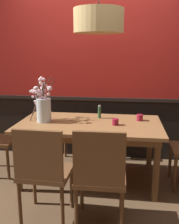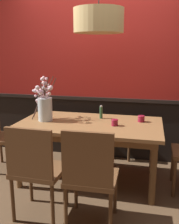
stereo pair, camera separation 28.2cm
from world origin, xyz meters
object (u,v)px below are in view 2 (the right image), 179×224
Objects in this scene: chair_far_side_left at (84,120)px; chair_near_side_right at (90,174)px; vase_with_blossoms at (44,105)px; pendant_lamp at (99,21)px; condiment_bottle at (101,112)px; candle_holder_nearer_center at (115,122)px; chair_near_side_left at (36,167)px; candle_holder_nearer_edge at (141,119)px; chair_far_side_right at (120,122)px; dining_table at (90,129)px.

chair_near_side_right is at bearing -73.76° from chair_far_side_left.
vase_with_blossoms is 0.57× the size of pendant_lamp.
pendant_lamp is (0.00, -0.23, 1.08)m from condiment_bottle.
pendant_lamp reaches higher than candle_holder_nearer_center.
chair_near_side_left is 1.42m from candle_holder_nearer_edge.
condiment_bottle is (0.40, -0.66, 0.30)m from chair_far_side_left.
chair_near_side_right is at bearing -109.78° from candle_holder_nearer_edge.
chair_far_side_left is 1.03m from vase_with_blossoms.
chair_near_side_right is 1.17m from candle_holder_nearer_edge.
chair_near_side_left is 1.89m from chair_far_side_right.
chair_far_side_left is 1.16m from candle_holder_nearer_center.
candle_holder_nearer_center reaches higher than dining_table.
candle_holder_nearer_center is (0.62, -0.95, 0.26)m from chair_far_side_left.
vase_with_blossoms is at bearing -106.14° from chair_far_side_left.
condiment_bottle reaches higher than candle_holder_nearer_edge.
dining_table is 1.80× the size of chair_near_side_right.
chair_near_side_right is 1.01× the size of pendant_lamp.
chair_near_side_right reaches higher than candle_holder_nearer_center.
dining_table is 0.30m from condiment_bottle.
chair_far_side_right is at bearing 88.25° from chair_near_side_right.
candle_holder_nearer_center is (0.10, 0.83, 0.25)m from chair_near_side_right.
chair_far_side_right is 11.46× the size of candle_holder_nearer_center.
chair_far_side_left is (-0.52, 1.78, -0.01)m from chair_near_side_right.
chair_near_side_left is 1.68m from pendant_lamp.
chair_far_side_left is 1.74× the size of vase_with_blossoms.
dining_table is at bearing 169.57° from candle_holder_nearer_center.
condiment_bottle is at bearing -58.75° from chair_far_side_left.
vase_with_blossoms is at bearing -178.41° from pendant_lamp.
chair_far_side_left is at bearing 121.25° from condiment_bottle.
condiment_bottle is (0.40, 1.12, 0.28)m from chair_near_side_left.
vase_with_blossoms is 6.34× the size of candle_holder_nearer_edge.
candle_holder_nearer_center is at bearing -140.37° from candle_holder_nearer_edge.
condiment_bottle is (0.10, 0.24, 0.16)m from dining_table.
chair_far_side_right is at bearing 73.62° from dining_table.
chair_far_side_right is 1.31m from vase_with_blossoms.
candle_holder_nearer_center is at bearing -57.13° from chair_far_side_left.
chair_far_side_left is 11.54× the size of candle_holder_nearer_center.
chair_far_side_right is at bearing 2.39° from chair_far_side_left.
chair_far_side_right is 1.01m from candle_holder_nearer_center.
dining_table is 1.82× the size of pendant_lamp.
condiment_bottle is at bearing 126.30° from candle_holder_nearer_center.
chair_near_side_right is 1.64m from pendant_lamp.
pendant_lamp reaches higher than chair_near_side_left.
chair_far_side_right is 1.66m from pendant_lamp.
candle_holder_nearer_edge is 0.50× the size of condiment_bottle.
chair_far_side_right is at bearing 114.19° from candle_holder_nearer_edge.
dining_table is 0.34m from candle_holder_nearer_center.
chair_far_side_left is at bearing 90.13° from chair_near_side_left.
vase_with_blossoms is (-0.84, -0.93, 0.41)m from chair_far_side_right.
chair_far_side_left is 1.69m from pendant_lamp.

